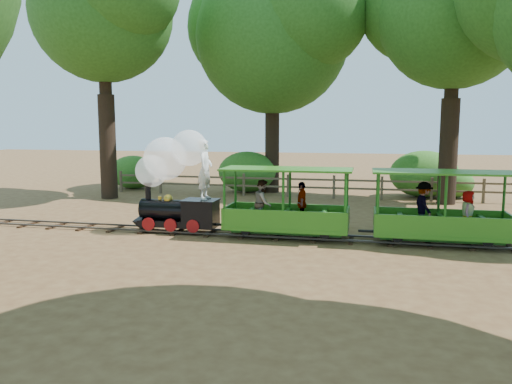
% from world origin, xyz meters
% --- Properties ---
extents(ground, '(90.00, 90.00, 0.00)m').
position_xyz_m(ground, '(0.00, 0.00, 0.00)').
color(ground, olive).
rests_on(ground, ground).
extents(track, '(22.00, 1.00, 0.10)m').
position_xyz_m(track, '(0.00, 0.00, 0.07)').
color(track, '#3F3D3A').
rests_on(track, ground).
extents(locomotive, '(2.66, 1.25, 3.06)m').
position_xyz_m(locomotive, '(-3.14, 0.08, 1.72)').
color(locomotive, black).
rests_on(locomotive, ground).
extents(carriage_front, '(3.56, 1.45, 1.85)m').
position_xyz_m(carriage_front, '(0.15, -0.05, 0.80)').
color(carriage_front, '#307A1A').
rests_on(carriage_front, track).
extents(carriage_rear, '(3.56, 1.45, 1.85)m').
position_xyz_m(carriage_rear, '(4.25, 0.03, 0.80)').
color(carriage_rear, '#307A1A').
rests_on(carriage_rear, track).
extents(oak_nw, '(7.30, 6.43, 10.75)m').
position_xyz_m(oak_nw, '(-8.53, 6.08, 8.10)').
color(oak_nw, '#2D2116').
rests_on(oak_nw, ground).
extents(oak_nc, '(8.75, 7.70, 10.65)m').
position_xyz_m(oak_nc, '(-2.04, 9.59, 7.51)').
color(oak_nc, '#2D2116').
rests_on(oak_nc, ground).
extents(oak_ne, '(7.34, 6.46, 10.38)m').
position_xyz_m(oak_ne, '(5.47, 7.58, 7.73)').
color(oak_ne, '#2D2116').
rests_on(oak_ne, ground).
extents(fence, '(18.10, 0.10, 1.00)m').
position_xyz_m(fence, '(0.00, 8.00, 0.58)').
color(fence, brown).
rests_on(fence, ground).
extents(shrub_west, '(2.38, 1.83, 1.65)m').
position_xyz_m(shrub_west, '(-9.00, 9.30, 0.82)').
color(shrub_west, '#2D6B1E').
rests_on(shrub_west, ground).
extents(shrub_mid_w, '(2.77, 2.13, 1.92)m').
position_xyz_m(shrub_mid_w, '(-3.15, 9.30, 0.96)').
color(shrub_mid_w, '#2D6B1E').
rests_on(shrub_mid_w, ground).
extents(shrub_mid_e, '(1.85, 1.42, 1.28)m').
position_xyz_m(shrub_mid_e, '(5.98, 9.30, 0.64)').
color(shrub_mid_e, '#2D6B1E').
rests_on(shrub_mid_e, ground).
extents(shrub_east, '(2.95, 2.27, 2.04)m').
position_xyz_m(shrub_east, '(4.81, 9.30, 1.02)').
color(shrub_east, '#2D6B1E').
rests_on(shrub_east, ground).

